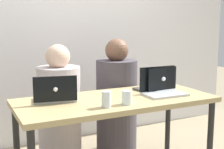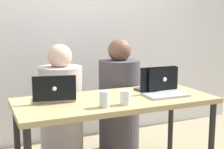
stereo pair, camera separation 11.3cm
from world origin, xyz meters
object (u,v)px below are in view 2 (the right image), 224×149
at_px(person_on_left, 61,112).
at_px(water_glass_center, 125,99).
at_px(laptop_back_right, 158,86).
at_px(laptop_back_left, 54,95).
at_px(water_glass_left, 104,100).
at_px(laptop_front_right, 163,89).
at_px(person_on_right, 119,104).

height_order(person_on_left, water_glass_center, person_on_left).
distance_m(laptop_back_right, laptop_back_left, 0.91).
bearing_deg(laptop_back_right, water_glass_left, 18.14).
xyz_separation_m(laptop_back_left, water_glass_left, (0.28, -0.32, 0.00)).
relative_size(person_on_left, water_glass_center, 10.97).
xyz_separation_m(laptop_back_right, laptop_front_right, (-0.04, -0.14, 0.00)).
xyz_separation_m(person_on_right, water_glass_left, (-0.48, -0.78, 0.26)).
xyz_separation_m(laptop_back_right, water_glass_center, (-0.46, -0.30, -0.00)).
height_order(laptop_back_left, water_glass_left, laptop_back_left).
distance_m(laptop_back_right, water_glass_center, 0.55).
bearing_deg(laptop_back_right, person_on_right, -79.61).
distance_m(laptop_front_right, water_glass_center, 0.45).
bearing_deg(person_on_right, water_glass_center, 54.94).
height_order(laptop_back_right, water_glass_left, laptop_back_right).
distance_m(person_on_left, laptop_back_left, 0.56).
height_order(person_on_left, laptop_back_left, person_on_left).
relative_size(laptop_back_right, water_glass_left, 2.93).
bearing_deg(water_glass_left, water_glass_center, 2.11).
xyz_separation_m(person_on_right, laptop_back_right, (0.15, -0.47, 0.26)).
relative_size(laptop_front_right, water_glass_left, 2.99).
height_order(person_on_right, water_glass_left, person_on_right).
distance_m(person_on_left, water_glass_center, 0.86).
bearing_deg(laptop_back_right, water_glass_center, 25.10).
bearing_deg(water_glass_left, laptop_front_right, 15.51).
distance_m(laptop_back_left, water_glass_center, 0.55).
height_order(water_glass_center, water_glass_left, water_glass_left).
bearing_deg(water_glass_left, laptop_back_left, 131.44).
distance_m(person_on_right, laptop_back_left, 0.92).
relative_size(laptop_back_left, water_glass_left, 3.07).
xyz_separation_m(person_on_right, water_glass_center, (-0.31, -0.77, 0.26)).
bearing_deg(laptop_front_right, water_glass_left, -163.45).
height_order(person_on_left, laptop_back_right, person_on_left).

